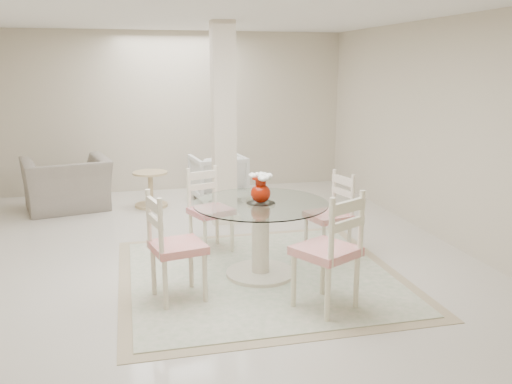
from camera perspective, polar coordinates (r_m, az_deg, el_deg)
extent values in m
plane|color=beige|center=(6.33, -5.68, -6.55)|extent=(7.00, 7.00, 0.00)
cube|color=beige|center=(9.47, -8.81, 8.31)|extent=(6.00, 0.02, 2.70)
cube|color=beige|center=(2.65, 4.14, -4.00)|extent=(6.00, 0.02, 2.70)
cube|color=beige|center=(7.05, 19.11, 6.12)|extent=(0.02, 7.00, 2.70)
cube|color=white|center=(5.99, -6.30, 18.57)|extent=(6.00, 7.00, 0.02)
cube|color=beige|center=(7.36, -3.44, 7.08)|extent=(0.30, 0.30, 2.70)
cube|color=tan|center=(5.68, 0.47, -8.80)|extent=(2.86, 2.86, 0.01)
cube|color=beige|center=(5.68, 0.47, -8.72)|extent=(2.62, 2.62, 0.01)
cylinder|color=beige|center=(5.67, 0.47, -8.58)|extent=(0.71, 0.71, 0.05)
cylinder|color=beige|center=(5.54, 0.48, -4.91)|extent=(0.18, 0.18, 0.73)
cylinder|color=beige|center=(5.45, 0.49, -1.40)|extent=(0.29, 0.29, 0.03)
cylinder|color=white|center=(5.44, 0.49, -1.19)|extent=(1.36, 1.36, 0.01)
ellipsoid|color=#9B1704|center=(5.42, 0.49, -0.14)|extent=(0.20, 0.20, 0.19)
cylinder|color=#9B1704|center=(5.39, 0.49, 1.09)|extent=(0.11, 0.11, 0.06)
cylinder|color=#9B1704|center=(5.38, 0.49, 1.49)|extent=(0.18, 0.18, 0.02)
ellipsoid|color=white|center=(5.38, 0.50, 1.79)|extent=(0.12, 0.12, 0.05)
ellipsoid|color=white|center=(5.42, 1.07, 1.69)|extent=(0.12, 0.12, 0.05)
ellipsoid|color=white|center=(5.40, -0.17, 1.71)|extent=(0.12, 0.12, 0.05)
ellipsoid|color=white|center=(5.32, 0.77, 1.43)|extent=(0.12, 0.12, 0.05)
ellipsoid|color=white|center=(5.35, 1.12, 1.65)|extent=(0.12, 0.12, 0.05)
cylinder|color=beige|center=(6.24, 5.28, -4.67)|extent=(0.04, 0.04, 0.45)
cylinder|color=beige|center=(5.96, 7.10, -5.57)|extent=(0.04, 0.04, 0.45)
cylinder|color=beige|center=(6.43, 7.91, -4.20)|extent=(0.04, 0.04, 0.45)
cylinder|color=beige|center=(6.16, 9.79, -5.05)|extent=(0.04, 0.04, 0.45)
cube|color=#B41C13|center=(6.12, 7.59, -2.57)|extent=(0.52, 0.52, 0.07)
cube|color=beige|center=(6.15, 9.17, 0.58)|extent=(0.14, 0.39, 0.52)
cylinder|color=#F6EBCB|center=(6.12, -5.38, -5.01)|extent=(0.04, 0.04, 0.45)
cylinder|color=#F6EBCB|center=(6.28, -2.54, -4.48)|extent=(0.04, 0.04, 0.45)
cylinder|color=#F6EBCB|center=(6.42, -6.87, -4.17)|extent=(0.04, 0.04, 0.45)
cylinder|color=#F6EBCB|center=(6.57, -4.12, -3.69)|extent=(0.04, 0.04, 0.45)
cube|color=red|center=(6.27, -4.77, -2.06)|extent=(0.55, 0.55, 0.07)
cube|color=#F6EBCB|center=(6.36, -5.67, 1.18)|extent=(0.38, 0.17, 0.53)
cylinder|color=#F0E3C5|center=(5.01, -5.39, -9.06)|extent=(0.05, 0.05, 0.48)
cylinder|color=#F0E3C5|center=(5.34, -6.85, -7.67)|extent=(0.05, 0.05, 0.48)
cylinder|color=#F0E3C5|center=(4.90, -9.52, -9.71)|extent=(0.05, 0.05, 0.48)
cylinder|color=#F0E3C5|center=(5.24, -10.73, -8.24)|extent=(0.05, 0.05, 0.48)
cube|color=red|center=(5.02, -8.23, -5.74)|extent=(0.55, 0.55, 0.07)
cube|color=#F0E3C5|center=(4.87, -10.67, -2.19)|extent=(0.14, 0.41, 0.56)
cylinder|color=#F5EECA|center=(5.18, 7.02, -8.18)|extent=(0.05, 0.05, 0.50)
cylinder|color=#F5EECA|center=(4.91, 3.98, -9.36)|extent=(0.05, 0.05, 0.50)
cylinder|color=#F5EECA|center=(4.95, 10.53, -9.33)|extent=(0.05, 0.05, 0.50)
cylinder|color=#F5EECA|center=(4.67, 7.54, -10.67)|extent=(0.05, 0.05, 0.50)
cube|color=red|center=(4.82, 7.37, -6.17)|extent=(0.66, 0.66, 0.08)
cube|color=#F5EECA|center=(4.58, 9.59, -2.48)|extent=(0.41, 0.25, 0.59)
imported|color=gray|center=(8.60, -19.28, 0.78)|extent=(1.42, 1.31, 0.78)
imported|color=white|center=(8.73, -4.02, 1.55)|extent=(0.89, 0.92, 0.75)
cylinder|color=tan|center=(8.54, -10.94, -1.35)|extent=(0.50, 0.50, 0.04)
cylinder|color=tan|center=(8.48, -11.02, 0.29)|extent=(0.07, 0.07, 0.48)
cylinder|color=tan|center=(8.43, -11.09, 1.99)|extent=(0.52, 0.52, 0.03)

